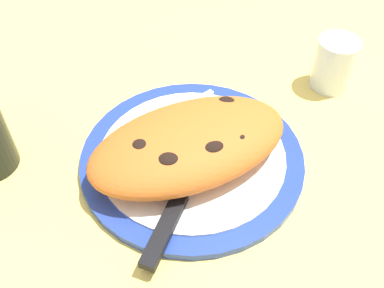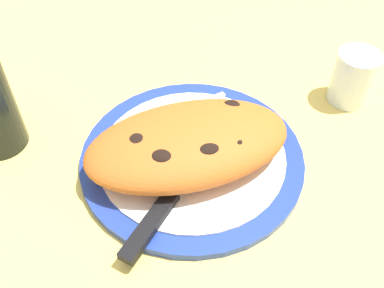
{
  "view_description": "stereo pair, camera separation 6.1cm",
  "coord_description": "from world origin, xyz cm",
  "px_view_note": "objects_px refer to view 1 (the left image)",
  "views": [
    {
      "loc": [
        23.02,
        34.17,
        47.97
      ],
      "look_at": [
        0.0,
        0.0,
        3.51
      ],
      "focal_mm": 41.84,
      "sensor_mm": 36.0,
      "label": 1
    },
    {
      "loc": [
        17.76,
        37.18,
        47.97
      ],
      "look_at": [
        0.0,
        0.0,
        3.51
      ],
      "focal_mm": 41.84,
      "sensor_mm": 36.0,
      "label": 2
    }
  ],
  "objects_px": {
    "fork": "(159,120)",
    "calzone": "(189,144)",
    "knife": "(174,210)",
    "water_glass": "(333,67)"
  },
  "relations": [
    {
      "from": "calzone",
      "to": "fork",
      "type": "distance_m",
      "value": 0.09
    },
    {
      "from": "fork",
      "to": "water_glass",
      "type": "height_order",
      "value": "water_glass"
    },
    {
      "from": "calzone",
      "to": "fork",
      "type": "relative_size",
      "value": 1.69
    },
    {
      "from": "fork",
      "to": "calzone",
      "type": "bearing_deg",
      "value": 86.64
    },
    {
      "from": "water_glass",
      "to": "knife",
      "type": "bearing_deg",
      "value": 12.83
    },
    {
      "from": "calzone",
      "to": "fork",
      "type": "height_order",
      "value": "calzone"
    },
    {
      "from": "calzone",
      "to": "knife",
      "type": "distance_m",
      "value": 0.09
    },
    {
      "from": "calzone",
      "to": "knife",
      "type": "xyz_separation_m",
      "value": [
        0.06,
        0.06,
        -0.03
      ]
    },
    {
      "from": "fork",
      "to": "water_glass",
      "type": "bearing_deg",
      "value": 166.62
    },
    {
      "from": "calzone",
      "to": "water_glass",
      "type": "xyz_separation_m",
      "value": [
        -0.29,
        -0.02,
        -0.01
      ]
    },
    {
      "from": "fork",
      "to": "knife",
      "type": "xyz_separation_m",
      "value": [
        0.07,
        0.15,
        0.0
      ]
    },
    {
      "from": "calzone",
      "to": "fork",
      "type": "bearing_deg",
      "value": -93.36
    },
    {
      "from": "fork",
      "to": "water_glass",
      "type": "xyz_separation_m",
      "value": [
        -0.29,
        0.07,
        0.02
      ]
    },
    {
      "from": "knife",
      "to": "water_glass",
      "type": "height_order",
      "value": "water_glass"
    },
    {
      "from": "knife",
      "to": "water_glass",
      "type": "relative_size",
      "value": 2.42
    }
  ]
}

